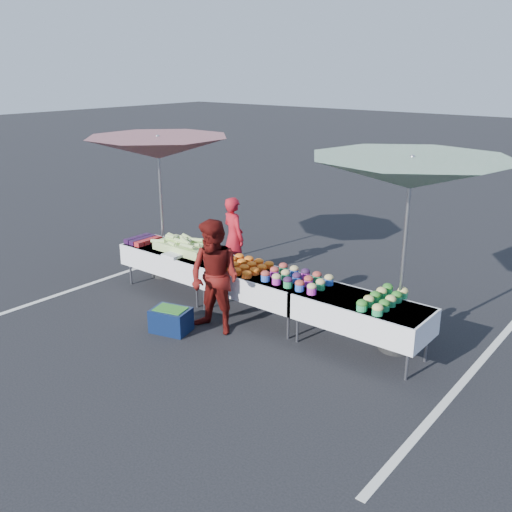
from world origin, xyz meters
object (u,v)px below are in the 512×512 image
Objects in this scene: table_center at (256,282)px; table_left at (174,258)px; storage_bin at (171,319)px; umbrella_left at (158,149)px; umbrella_right at (411,175)px; customer at (215,278)px; vendor at (234,237)px; table_right at (361,312)px.

table_left is at bearing 180.00° from table_center.
table_center reaches higher than storage_bin.
table_left is 1.93m from umbrella_left.
storage_bin is at bearing -119.69° from table_center.
umbrella_right is at bearing 5.77° from table_left.
customer is 0.92m from storage_bin.
table_left is 1.24m from vendor.
table_left is 2.94× the size of storage_bin.
vendor reaches higher than table_left.
vendor is 0.49× the size of umbrella_right.
customer reaches higher than table_center.
customer is at bearing 24.00° from storage_bin.
table_left is 1.00× the size of table_center.
vendor is at bearing 141.14° from table_center.
customer is at bearing -159.03° from table_right.
table_left and table_center have the same top height.
table_right is 2.11m from customer.
customer is (-1.96, -0.75, 0.25)m from table_right.
umbrella_left is 4.66m from umbrella_right.
umbrella_left is at bearing 149.31° from customer.
table_right is at bearing -5.31° from umbrella_left.
umbrella_left is at bearing 170.91° from table_center.
table_right is at bearing 16.42° from customer.
table_center is 0.57× the size of umbrella_left.
table_center is at bearing 73.67° from customer.
table_right is 1.11× the size of customer.
customer is 0.51× the size of umbrella_left.
vendor is at bearing 74.58° from table_left.
storage_bin is (1.14, -1.16, -0.40)m from table_left.
vendor is 0.45× the size of umbrella_left.
table_left is 1.82m from customer.
table_left is 1.80m from table_center.
table_right reaches higher than storage_bin.
table_left is 1.00× the size of table_right.
vendor reaches higher than storage_bin.
umbrella_right is at bearing 21.87° from customer.
storage_bin is at bearing -40.41° from umbrella_left.
umbrella_right is 4.83× the size of storage_bin.
table_center is 1.80m from table_right.
umbrella_left reaches higher than table_right.
table_right is at bearing -131.83° from umbrella_right.
vendor reaches higher than table_center.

